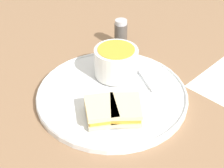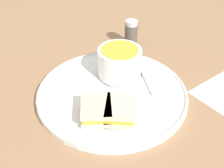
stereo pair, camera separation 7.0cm
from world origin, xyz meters
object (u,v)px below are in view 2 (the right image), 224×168
object	(u,v)px
sandwich_half_near	(96,110)
spoon	(142,70)
soup_bowl	(120,62)
salt_shaker	(131,34)
sandwich_half_far	(123,110)

from	to	relation	value
sandwich_half_near	spoon	bearing A→B (deg)	-46.55
soup_bowl	salt_shaker	world-z (taller)	soup_bowl
spoon	sandwich_half_near	distance (m)	0.19
spoon	sandwich_half_far	size ratio (longest dim) A/B	1.30
spoon	sandwich_half_near	bearing A→B (deg)	134.43
spoon	sandwich_half_near	world-z (taller)	sandwich_half_near
sandwich_half_far	salt_shaker	bearing A→B (deg)	-17.97
sandwich_half_near	sandwich_half_far	bearing A→B (deg)	-103.45
soup_bowl	spoon	size ratio (longest dim) A/B	0.86
soup_bowl	sandwich_half_far	world-z (taller)	soup_bowl
sandwich_half_near	salt_shaker	xyz separation A→B (m)	(0.28, -0.15, 0.01)
salt_shaker	sandwich_half_far	bearing A→B (deg)	162.03
soup_bowl	salt_shaker	size ratio (longest dim) A/B	1.28
salt_shaker	sandwich_half_near	bearing A→B (deg)	152.25
sandwich_half_far	sandwich_half_near	bearing A→B (deg)	76.55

